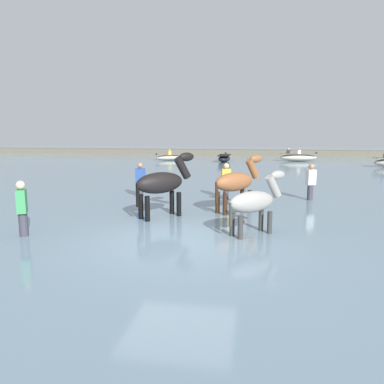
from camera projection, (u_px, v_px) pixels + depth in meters
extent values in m
plane|color=#756B56|center=(180.00, 255.00, 8.04)|extent=(120.00, 120.00, 0.00)
cube|color=slate|center=(220.00, 185.00, 17.75)|extent=(90.00, 90.00, 0.32)
ellipsoid|color=black|center=(160.00, 183.00, 10.07)|extent=(1.40, 1.45, 0.60)
cylinder|color=black|center=(172.00, 208.00, 10.65)|extent=(0.14, 0.14, 1.02)
cylinder|color=black|center=(179.00, 210.00, 10.37)|extent=(0.14, 0.14, 1.02)
cylinder|color=black|center=(141.00, 212.00, 10.02)|extent=(0.14, 0.14, 1.02)
cylinder|color=black|center=(147.00, 215.00, 9.74)|extent=(0.14, 0.14, 1.02)
cylinder|color=black|center=(182.00, 168.00, 10.48)|extent=(0.55, 0.56, 0.69)
ellipsoid|color=black|center=(187.00, 157.00, 10.51)|extent=(0.51, 0.52, 0.26)
cylinder|color=black|center=(138.00, 195.00, 9.68)|extent=(0.10, 0.10, 0.64)
ellipsoid|color=gray|center=(252.00, 202.00, 8.36)|extent=(1.25, 1.15, 0.51)
cylinder|color=#31312F|center=(261.00, 226.00, 8.83)|extent=(0.12, 0.12, 0.86)
cylinder|color=#31312F|center=(269.00, 229.00, 8.57)|extent=(0.12, 0.12, 0.86)
cylinder|color=#31312F|center=(232.00, 231.00, 8.37)|extent=(0.12, 0.12, 0.86)
cylinder|color=#31312F|center=(240.00, 234.00, 8.12)|extent=(0.12, 0.12, 0.86)
cylinder|color=gray|center=(273.00, 186.00, 8.65)|extent=(0.48, 0.45, 0.58)
ellipsoid|color=gray|center=(278.00, 175.00, 8.67)|extent=(0.45, 0.42, 0.22)
cylinder|color=#31312F|center=(231.00, 215.00, 8.09)|extent=(0.08, 0.08, 0.54)
ellipsoid|color=brown|center=(234.00, 182.00, 10.77)|extent=(1.36, 1.35, 0.57)
cylinder|color=black|center=(242.00, 204.00, 11.32)|extent=(0.13, 0.13, 0.97)
cylinder|color=black|center=(250.00, 206.00, 11.05)|extent=(0.13, 0.13, 0.97)
cylinder|color=black|center=(217.00, 208.00, 10.75)|extent=(0.13, 0.13, 0.97)
cylinder|color=black|center=(225.00, 210.00, 10.48)|extent=(0.13, 0.13, 0.97)
cylinder|color=brown|center=(252.00, 169.00, 11.14)|extent=(0.53, 0.53, 0.65)
ellipsoid|color=brown|center=(256.00, 159.00, 11.17)|extent=(0.49, 0.49, 0.24)
cylinder|color=black|center=(217.00, 193.00, 10.43)|extent=(0.09, 0.09, 0.61)
ellipsoid|color=#B2AD9E|center=(298.00, 158.00, 30.58)|extent=(3.22, 1.44, 0.60)
cube|color=slate|center=(299.00, 154.00, 30.53)|extent=(3.09, 1.38, 0.04)
cube|color=black|center=(316.00, 153.00, 30.44)|extent=(0.14, 0.17, 0.18)
cube|color=#232328|center=(288.00, 152.00, 30.54)|extent=(0.28, 0.21, 0.30)
sphere|color=tan|center=(288.00, 149.00, 30.50)|extent=(0.18, 0.18, 0.18)
cube|color=white|center=(299.00, 152.00, 30.35)|extent=(0.28, 0.21, 0.30)
sphere|color=#A37556|center=(299.00, 149.00, 30.31)|extent=(0.18, 0.18, 0.18)
ellipsoid|color=black|center=(224.00, 159.00, 29.92)|extent=(1.00, 2.82, 0.53)
cube|color=black|center=(224.00, 155.00, 29.87)|extent=(0.96, 2.71, 0.04)
cube|color=black|center=(226.00, 153.00, 31.17)|extent=(0.16, 0.12, 0.18)
ellipsoid|color=#B2AD9E|center=(170.00, 158.00, 31.66)|extent=(2.61, 1.82, 0.46)
cube|color=slate|center=(170.00, 155.00, 31.62)|extent=(2.51, 1.75, 0.04)
cube|color=black|center=(156.00, 154.00, 31.28)|extent=(0.18, 0.20, 0.18)
cube|color=gold|center=(170.00, 153.00, 31.64)|extent=(0.31, 0.27, 0.30)
sphere|color=tan|center=(170.00, 150.00, 31.60)|extent=(0.18, 0.18, 0.18)
cylinder|color=#383842|center=(141.00, 195.00, 13.30)|extent=(0.20, 0.20, 0.88)
cube|color=#3356A8|center=(140.00, 176.00, 13.19)|extent=(0.35, 0.25, 0.54)
sphere|color=#A37556|center=(140.00, 165.00, 13.13)|extent=(0.20, 0.20, 0.20)
cylinder|color=#383842|center=(310.00, 197.00, 12.84)|extent=(0.20, 0.20, 0.88)
cube|color=white|center=(311.00, 177.00, 12.73)|extent=(0.38, 0.33, 0.54)
sphere|color=#A37556|center=(311.00, 167.00, 12.66)|extent=(0.20, 0.20, 0.20)
cylinder|color=#383842|center=(226.00, 195.00, 13.12)|extent=(0.20, 0.20, 0.88)
cube|color=gold|center=(226.00, 176.00, 13.01)|extent=(0.36, 0.27, 0.54)
sphere|color=beige|center=(226.00, 166.00, 12.94)|extent=(0.20, 0.20, 0.20)
cylinder|color=#383842|center=(24.00, 231.00, 8.35)|extent=(0.20, 0.20, 0.88)
cube|color=#388E51|center=(22.00, 201.00, 8.23)|extent=(0.32, 0.38, 0.54)
sphere|color=beige|center=(20.00, 185.00, 8.17)|extent=(0.20, 0.20, 0.20)
cube|color=#605B4C|center=(238.00, 154.00, 39.30)|extent=(80.00, 2.40, 0.90)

